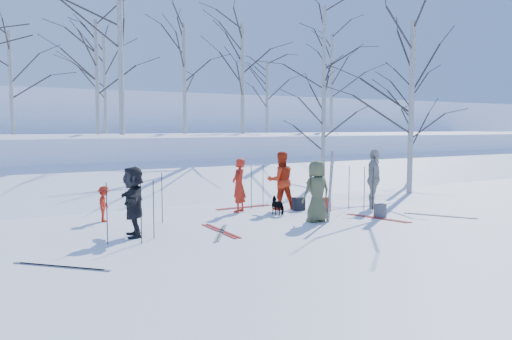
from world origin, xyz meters
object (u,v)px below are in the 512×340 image
skier_grey_west (133,202)px  backpack_red (324,205)px  backpack_grey (380,211)px  backpack_dark (299,204)px  skier_cream_east (374,179)px  skier_red_north (239,185)px  dog (278,206)px  skier_red_seated (104,204)px  skier_olive_center (317,191)px  skier_redor_behind (281,181)px

skier_grey_west → backpack_red: skier_grey_west is taller
backpack_grey → backpack_dark: 2.49m
skier_grey_west → backpack_red: bearing=107.3°
skier_cream_east → backpack_red: skier_cream_east is taller
skier_red_north → skier_grey_west: 4.08m
skier_grey_west → dog: skier_grey_west is taller
backpack_grey → skier_red_north: bearing=137.8°
skier_cream_east → skier_grey_west: (-7.67, -0.34, -0.10)m
backpack_red → backpack_dark: backpack_red is taller
skier_red_seated → skier_red_north: bearing=-72.6°
skier_olive_center → skier_red_north: size_ratio=1.03×
skier_olive_center → skier_cream_east: 3.06m
skier_cream_east → skier_grey_west: bearing=147.6°
skier_red_seated → dog: bearing=-83.7°
skier_cream_east → backpack_red: 1.88m
backpack_grey → skier_red_seated: bearing=155.4°
skier_redor_behind → skier_red_seated: bearing=7.1°
skier_red_seated → skier_grey_west: skier_grey_west is taller
skier_red_seated → backpack_grey: skier_red_seated is taller
backpack_red → backpack_grey: size_ratio=1.11×
skier_redor_behind → skier_grey_west: (-5.03, -1.59, -0.07)m
skier_redor_behind → skier_olive_center: bearing=96.8°
backpack_red → backpack_grey: (0.76, -1.55, -0.02)m
dog → backpack_grey: dog is taller
skier_red_seated → skier_cream_east: bearing=-79.9°
skier_grey_west → skier_olive_center: bearing=94.2°
skier_olive_center → skier_cream_east: skier_cream_east is taller
backpack_dark → dog: bearing=-158.7°
skier_cream_east → skier_grey_west: size_ratio=1.13×
skier_olive_center → skier_cream_east: size_ratio=0.89×
skier_cream_east → backpack_dark: (-2.28, 0.80, -0.72)m
skier_olive_center → backpack_dark: size_ratio=4.12×
skier_olive_center → backpack_red: skier_olive_center is taller
skier_cream_east → backpack_grey: skier_cream_east is taller
backpack_dark → skier_redor_behind: bearing=128.8°
skier_olive_center → backpack_dark: bearing=-107.6°
skier_olive_center → backpack_grey: bearing=171.8°
dog → backpack_grey: size_ratio=1.70×
skier_olive_center → skier_red_north: bearing=-63.6°
skier_cream_east → dog: (-3.24, 0.43, -0.65)m
backpack_red → skier_redor_behind: bearing=132.4°
dog → backpack_red: size_ratio=1.54×
skier_grey_west → backpack_grey: skier_grey_west is taller
skier_red_north → skier_cream_east: size_ratio=0.87×
skier_cream_east → skier_grey_west: skier_cream_east is taller
skier_red_north → backpack_red: bearing=114.6°
skier_olive_center → backpack_dark: (0.63, 1.76, -0.62)m
skier_redor_behind → skier_red_seated: 5.25m
dog → backpack_grey: 2.87m
skier_redor_behind → skier_red_north: bearing=5.5°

